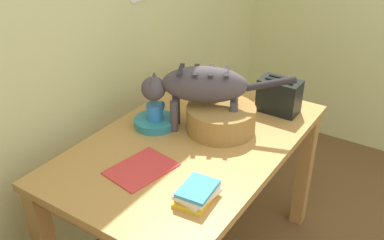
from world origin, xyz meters
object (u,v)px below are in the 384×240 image
at_px(wicker_basket, 221,118).
at_px(book_stack, 197,193).
at_px(cat, 199,87).
at_px(magazine, 141,169).
at_px(toaster, 279,96).
at_px(saucer_bowl, 155,122).
at_px(dining_table, 192,157).
at_px(coffee_mug, 155,111).

bearing_deg(wicker_basket, book_stack, -159.66).
height_order(cat, magazine, cat).
bearing_deg(toaster, saucer_bowl, 136.84).
bearing_deg(cat, magazine, 150.46).
xyz_separation_m(dining_table, cat, (0.11, 0.03, 0.30)).
distance_m(dining_table, cat, 0.32).
distance_m(cat, book_stack, 0.55).
bearing_deg(magazine, saucer_bowl, 37.98).
xyz_separation_m(wicker_basket, toaster, (0.32, -0.15, 0.02)).
bearing_deg(magazine, cat, 7.76).
relative_size(saucer_bowl, book_stack, 1.13).
relative_size(dining_table, book_stack, 7.41).
relative_size(saucer_bowl, toaster, 0.99).
bearing_deg(saucer_bowl, toaster, -43.16).
relative_size(coffee_mug, book_stack, 0.66).
bearing_deg(cat, wicker_basket, -95.09).
distance_m(book_stack, wicker_basket, 0.52).
bearing_deg(toaster, dining_table, 155.48).
relative_size(saucer_bowl, wicker_basket, 0.62).
height_order(cat, wicker_basket, cat).
xyz_separation_m(book_stack, wicker_basket, (0.49, 0.18, 0.03)).
bearing_deg(magazine, dining_table, 1.12).
relative_size(magazine, book_stack, 1.48).
bearing_deg(coffee_mug, book_stack, -127.63).
height_order(saucer_bowl, toaster, toaster).
distance_m(dining_table, book_stack, 0.44).
xyz_separation_m(dining_table, toaster, (0.46, -0.21, 0.18)).
distance_m(cat, coffee_mug, 0.24).
xyz_separation_m(coffee_mug, magazine, (-0.32, -0.17, -0.07)).
relative_size(magazine, wicker_basket, 0.82).
bearing_deg(saucer_bowl, book_stack, -127.33).
bearing_deg(wicker_basket, dining_table, 156.21).
bearing_deg(dining_table, magazine, 171.54).
distance_m(dining_table, coffee_mug, 0.27).
relative_size(saucer_bowl, magazine, 0.76).
bearing_deg(magazine, book_stack, -87.64).
relative_size(dining_table, toaster, 6.50).
height_order(dining_table, saucer_bowl, saucer_bowl).
bearing_deg(coffee_mug, magazine, -151.88).
bearing_deg(dining_table, saucer_bowl, 87.55).
relative_size(cat, book_stack, 3.55).
bearing_deg(dining_table, cat, 17.08).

